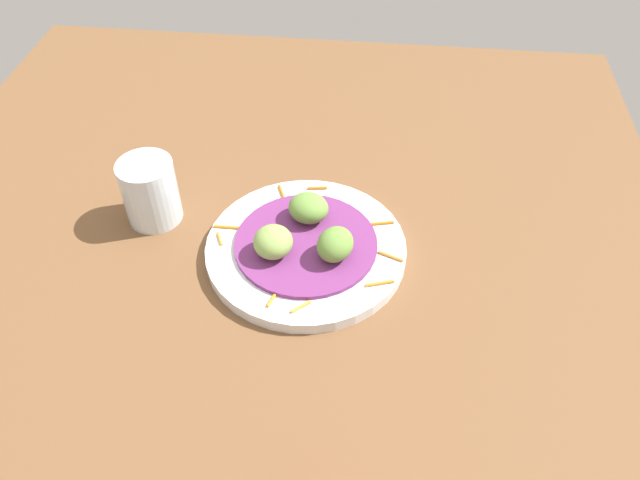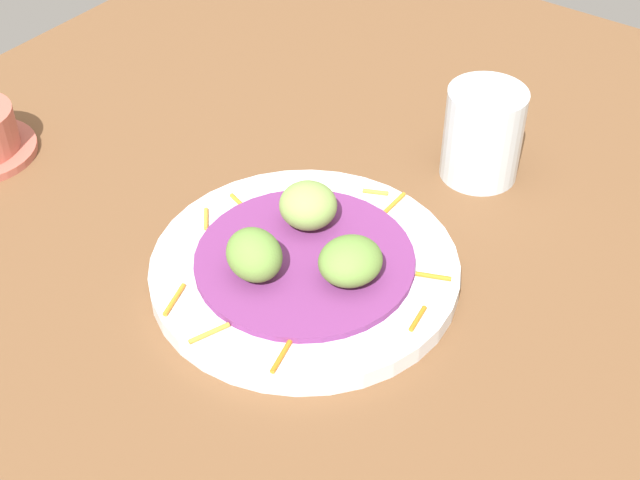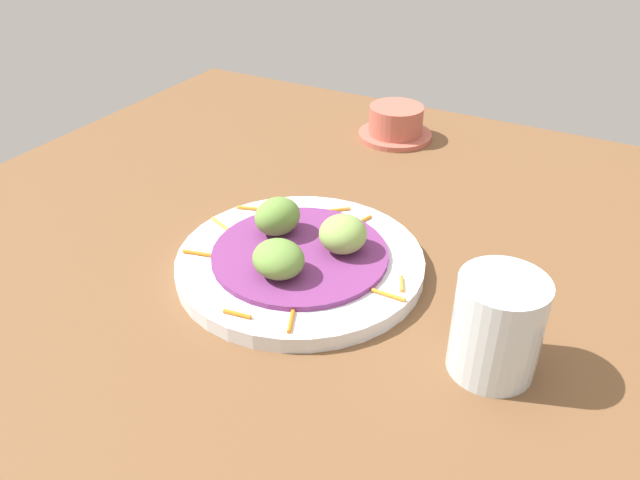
% 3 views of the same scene
% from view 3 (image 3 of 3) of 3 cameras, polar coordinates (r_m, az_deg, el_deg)
% --- Properties ---
extents(table_surface, '(1.10, 1.10, 0.02)m').
position_cam_3_polar(table_surface, '(0.63, 0.40, -6.11)').
color(table_surface, brown).
rests_on(table_surface, ground).
extents(main_plate, '(0.26, 0.26, 0.02)m').
position_cam_3_polar(main_plate, '(0.66, -1.82, -2.07)').
color(main_plate, silver).
rests_on(main_plate, table_surface).
extents(cabbage_bed, '(0.19, 0.19, 0.01)m').
position_cam_3_polar(cabbage_bed, '(0.66, -1.83, -1.25)').
color(cabbage_bed, '#702D6B').
rests_on(cabbage_bed, main_plate).
extents(carrot_garnish, '(0.25, 0.23, 0.00)m').
position_cam_3_polar(carrot_garnish, '(0.66, -2.68, -1.30)').
color(carrot_garnish, orange).
rests_on(carrot_garnish, main_plate).
extents(guac_scoop_left, '(0.07, 0.06, 0.04)m').
position_cam_3_polar(guac_scoop_left, '(0.61, -3.81, -1.74)').
color(guac_scoop_left, olive).
rests_on(guac_scoop_left, cabbage_bed).
extents(guac_scoop_center, '(0.06, 0.06, 0.04)m').
position_cam_3_polar(guac_scoop_center, '(0.65, 2.11, 0.56)').
color(guac_scoop_center, '#84A851').
rests_on(guac_scoop_center, cabbage_bed).
extents(guac_scoop_right, '(0.06, 0.07, 0.04)m').
position_cam_3_polar(guac_scoop_right, '(0.68, -3.91, 2.17)').
color(guac_scoop_right, olive).
rests_on(guac_scoop_right, cabbage_bed).
extents(terracotta_bowl, '(0.11, 0.11, 0.05)m').
position_cam_3_polar(terracotta_bowl, '(0.97, 6.93, 10.49)').
color(terracotta_bowl, '#B75B4C').
rests_on(terracotta_bowl, table_surface).
extents(water_glass, '(0.08, 0.08, 0.09)m').
position_cam_3_polar(water_glass, '(0.54, 15.87, -7.57)').
color(water_glass, silver).
rests_on(water_glass, table_surface).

